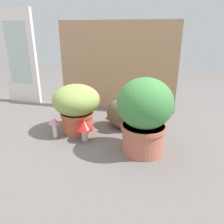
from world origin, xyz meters
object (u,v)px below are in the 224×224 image
at_px(grass_planter, 77,105).
at_px(mushroom_ornament_pink, 54,124).
at_px(cat, 122,113).
at_px(mushroom_ornament_red, 84,126).
at_px(leafy_planter, 144,113).

xyz_separation_m(grass_planter, mushroom_ornament_pink, (-0.11, -0.13, -0.10)).
height_order(cat, mushroom_ornament_red, cat).
bearing_deg(grass_planter, cat, 22.79).
xyz_separation_m(leafy_planter, mushroom_ornament_red, (-0.40, 0.05, -0.15)).
xyz_separation_m(grass_planter, leafy_planter, (0.50, -0.17, 0.05)).
bearing_deg(cat, mushroom_ornament_red, -129.24).
height_order(leafy_planter, cat, leafy_planter).
relative_size(leafy_planter, mushroom_ornament_red, 3.21).
bearing_deg(mushroom_ornament_red, grass_planter, 129.27).
relative_size(grass_planter, leafy_planter, 0.76).
distance_m(cat, mushroom_ornament_pink, 0.50).
distance_m(grass_planter, leafy_planter, 0.53).
xyz_separation_m(grass_planter, cat, (0.31, 0.13, -0.08)).
height_order(mushroom_ornament_pink, mushroom_ornament_red, same).
distance_m(grass_planter, cat, 0.35).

